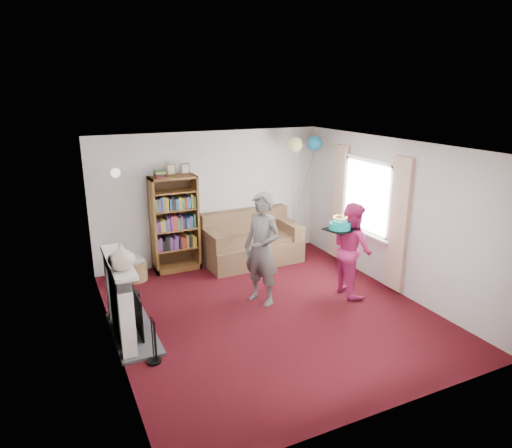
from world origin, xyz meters
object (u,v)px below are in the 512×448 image
person_magenta (352,249)px  birthday_cake (340,226)px  bookcase (174,224)px  person_striped (262,249)px  sofa (250,243)px

person_magenta → birthday_cake: size_ratio=3.85×
bookcase → person_magenta: (2.30, -2.26, -0.10)m
person_striped → person_magenta: size_ratio=1.16×
sofa → person_striped: size_ratio=1.03×
person_striped → person_magenta: person_striped is taller
bookcase → birthday_cake: bookcase is taller
bookcase → sofa: 1.53m
person_striped → birthday_cake: bearing=47.8°
birthday_cake → bookcase: bearing=131.8°
person_striped → birthday_cake: person_striped is taller
person_striped → person_magenta: bearing=51.1°
person_striped → birthday_cake: size_ratio=4.45×
sofa → person_striped: bearing=-110.2°
bookcase → person_striped: (0.85, -1.94, 0.02)m
bookcase → birthday_cake: bearing=-48.2°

